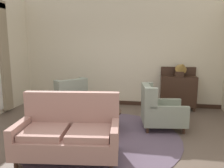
% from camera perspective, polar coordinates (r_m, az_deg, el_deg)
% --- Properties ---
extents(ground, '(8.60, 8.60, 0.00)m').
position_cam_1_polar(ground, '(4.20, -3.76, -15.52)').
color(ground, brown).
extents(wall_back, '(6.30, 0.08, 3.32)m').
position_cam_1_polar(wall_back, '(6.64, 1.99, 8.65)').
color(wall_back, beige).
rests_on(wall_back, ground).
extents(baseboard_back, '(6.14, 0.03, 0.12)m').
position_cam_1_polar(baseboard_back, '(6.81, 1.85, -4.94)').
color(baseboard_back, '#382319').
rests_on(baseboard_back, ground).
extents(area_rug, '(3.17, 3.17, 0.01)m').
position_cam_1_polar(area_rug, '(4.46, -2.83, -13.84)').
color(area_rug, '#5B4C60').
rests_on(area_rug, ground).
extents(coffee_table, '(0.92, 0.92, 0.46)m').
position_cam_1_polar(coffee_table, '(4.60, -3.28, -8.01)').
color(coffee_table, '#382319').
rests_on(coffee_table, ground).
extents(porcelain_vase, '(0.15, 0.15, 0.35)m').
position_cam_1_polar(porcelain_vase, '(4.55, -3.32, -5.10)').
color(porcelain_vase, beige).
rests_on(porcelain_vase, coffee_table).
extents(settee, '(1.70, 0.99, 1.05)m').
position_cam_1_polar(settee, '(3.62, -11.44, -12.67)').
color(settee, tan).
rests_on(settee, ground).
extents(armchair_back_corner, '(1.22, 1.21, 1.01)m').
position_cam_1_polar(armchair_back_corner, '(5.72, -11.86, -4.27)').
color(armchair_back_corner, gray).
rests_on(armchair_back_corner, ground).
extents(armchair_near_window, '(1.01, 0.86, 0.98)m').
position_cam_1_polar(armchair_near_window, '(4.87, 12.50, -6.89)').
color(armchair_near_window, gray).
rests_on(armchair_near_window, ground).
extents(sideboard, '(0.99, 0.40, 1.22)m').
position_cam_1_polar(sideboard, '(6.46, 17.15, -1.73)').
color(sideboard, '#382319').
rests_on(sideboard, ground).
extents(gramophone, '(0.35, 0.44, 0.50)m').
position_cam_1_polar(gramophone, '(6.29, 17.98, 4.01)').
color(gramophone, '#382319').
rests_on(gramophone, sideboard).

